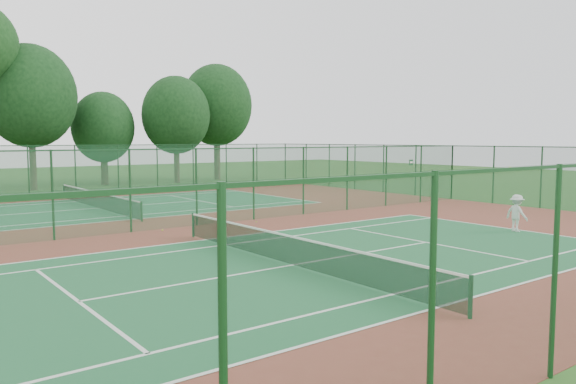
% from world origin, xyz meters
% --- Properties ---
extents(ground, '(120.00, 120.00, 0.00)m').
position_xyz_m(ground, '(0.00, 0.00, 0.00)').
color(ground, '#224C17').
rests_on(ground, ground).
extents(red_pad, '(40.00, 36.00, 0.01)m').
position_xyz_m(red_pad, '(0.00, 0.00, 0.01)').
color(red_pad, maroon).
rests_on(red_pad, ground).
extents(court_near, '(23.77, 10.97, 0.01)m').
position_xyz_m(court_near, '(0.00, -9.00, 0.01)').
color(court_near, '#1B5630').
rests_on(court_near, red_pad).
extents(court_far, '(23.77, 10.97, 0.01)m').
position_xyz_m(court_far, '(0.00, 9.00, 0.01)').
color(court_far, '#1C5B36').
rests_on(court_far, red_pad).
extents(fence_north, '(40.00, 0.09, 3.50)m').
position_xyz_m(fence_north, '(0.00, 18.00, 1.76)').
color(fence_north, '#1B5131').
rests_on(fence_north, ground).
extents(fence_east, '(0.09, 36.00, 3.50)m').
position_xyz_m(fence_east, '(20.00, 0.00, 1.76)').
color(fence_east, '#164325').
rests_on(fence_east, ground).
extents(fence_divider, '(40.00, 0.09, 3.50)m').
position_xyz_m(fence_divider, '(0.00, 0.00, 1.76)').
color(fence_divider, '#1B512D').
rests_on(fence_divider, ground).
extents(tennis_net_near, '(0.10, 12.90, 0.97)m').
position_xyz_m(tennis_net_near, '(0.00, -9.00, 0.54)').
color(tennis_net_near, '#133521').
rests_on(tennis_net_near, ground).
extents(tennis_net_far, '(0.10, 12.90, 0.97)m').
position_xyz_m(tennis_net_far, '(0.00, 9.00, 0.54)').
color(tennis_net_far, '#13351B').
rests_on(tennis_net_far, ground).
extents(player_near, '(0.71, 1.08, 1.56)m').
position_xyz_m(player_near, '(11.38, -9.68, 0.80)').
color(player_near, silver).
rests_on(player_near, court_near).
extents(stray_ball_a, '(0.08, 0.08, 0.08)m').
position_xyz_m(stray_ball_a, '(3.03, -0.20, 0.05)').
color(stray_ball_a, '#BBD130').
rests_on(stray_ball_a, red_pad).
extents(stray_ball_b, '(0.06, 0.06, 0.06)m').
position_xyz_m(stray_ball_b, '(4.18, -0.86, 0.04)').
color(stray_ball_b, '#B2CA2F').
rests_on(stray_ball_b, red_pad).
extents(stray_ball_c, '(0.07, 0.07, 0.07)m').
position_xyz_m(stray_ball_c, '(-0.36, -0.49, 0.05)').
color(stray_ball_c, '#D9E936').
rests_on(stray_ball_c, red_pad).
extents(evergreen_row, '(39.00, 5.00, 12.00)m').
position_xyz_m(evergreen_row, '(0.50, 24.25, 0.00)').
color(evergreen_row, black).
rests_on(evergreen_row, ground).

